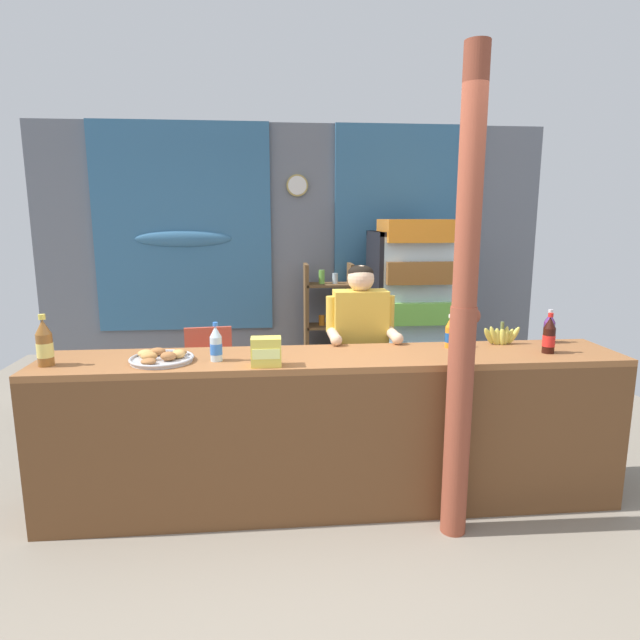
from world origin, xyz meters
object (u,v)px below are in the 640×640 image
at_px(bottle_shelf_rack, 328,331).
at_px(banana_bunch, 501,336).
at_px(soda_bottle_cola, 549,336).
at_px(snack_box_instant_noodle, 266,352).
at_px(soda_bottle_iced_tea, 44,344).
at_px(pastry_tray, 161,358).
at_px(stall_counter, 337,420).
at_px(soda_bottle_grape_soda, 549,329).
at_px(shopkeeper, 360,342).
at_px(soda_bottle_water, 216,345).
at_px(timber_post, 464,317).
at_px(drink_fridge, 410,307).
at_px(soda_bottle_orange_soda, 450,334).
at_px(plastic_lawn_chair, 209,370).

relative_size(bottle_shelf_rack, banana_bunch, 5.01).
bearing_deg(soda_bottle_cola, snack_box_instant_noodle, -175.72).
distance_m(bottle_shelf_rack, snack_box_instant_noodle, 2.31).
height_order(soda_bottle_iced_tea, soda_bottle_cola, soda_bottle_iced_tea).
relative_size(pastry_tray, banana_bunch, 1.36).
bearing_deg(stall_counter, soda_bottle_grape_soda, 12.26).
bearing_deg(soda_bottle_iced_tea, bottle_shelf_rack, 47.95).
height_order(stall_counter, shopkeeper, shopkeeper).
height_order(soda_bottle_water, soda_bottle_cola, soda_bottle_cola).
height_order(bottle_shelf_rack, soda_bottle_water, bottle_shelf_rack).
xyz_separation_m(timber_post, drink_fridge, (0.26, 2.08, -0.30)).
distance_m(timber_post, bottle_shelf_rack, 2.52).
relative_size(drink_fridge, soda_bottle_iced_tea, 6.01).
xyz_separation_m(shopkeeper, banana_bunch, (0.90, -0.33, 0.10)).
relative_size(soda_bottle_cola, pastry_tray, 0.68).
height_order(soda_bottle_grape_soda, banana_bunch, soda_bottle_grape_soda).
bearing_deg(stall_counter, soda_bottle_orange_soda, 17.78).
distance_m(shopkeeper, banana_bunch, 0.97).
relative_size(soda_bottle_cola, banana_bunch, 0.93).
relative_size(plastic_lawn_chair, snack_box_instant_noodle, 4.96).
distance_m(plastic_lawn_chair, snack_box_instant_noodle, 1.82).
xyz_separation_m(stall_counter, soda_bottle_cola, (1.35, 0.05, 0.48)).
distance_m(timber_post, banana_bunch, 0.80).
xyz_separation_m(drink_fridge, pastry_tray, (-1.97, -1.72, 0.01)).
distance_m(snack_box_instant_noodle, pastry_tray, 0.64).
xyz_separation_m(plastic_lawn_chair, pastry_tray, (-0.10, -1.49, 0.52)).
distance_m(soda_bottle_orange_soda, pastry_tray, 1.83).
bearing_deg(soda_bottle_water, bottle_shelf_rack, 66.41).
distance_m(soda_bottle_iced_tea, banana_bunch, 2.86).
bearing_deg(snack_box_instant_noodle, shopkeeper, 46.89).
xyz_separation_m(stall_counter, soda_bottle_water, (-0.72, 0.06, 0.48)).
relative_size(soda_bottle_grape_soda, pastry_tray, 0.61).
bearing_deg(bottle_shelf_rack, soda_bottle_iced_tea, -132.05).
xyz_separation_m(shopkeeper, soda_bottle_grape_soda, (1.25, -0.31, 0.14)).
bearing_deg(shopkeeper, soda_bottle_water, -149.18).
xyz_separation_m(soda_bottle_iced_tea, pastry_tray, (0.65, 0.03, -0.10)).
height_order(soda_bottle_orange_soda, banana_bunch, soda_bottle_orange_soda).
bearing_deg(drink_fridge, snack_box_instant_noodle, -125.65).
relative_size(stall_counter, snack_box_instant_noodle, 20.81).
relative_size(soda_bottle_orange_soda, pastry_tray, 0.59).
bearing_deg(bottle_shelf_rack, snack_box_instant_noodle, -105.32).
distance_m(soda_bottle_water, soda_bottle_cola, 2.07).
bearing_deg(plastic_lawn_chair, stall_counter, -58.91).
relative_size(stall_counter, timber_post, 1.34).
bearing_deg(bottle_shelf_rack, shopkeeper, -87.34).
bearing_deg(drink_fridge, pastry_tray, -138.79).
bearing_deg(plastic_lawn_chair, drink_fridge, 6.96).
relative_size(soda_bottle_orange_soda, soda_bottle_grape_soda, 0.97).
relative_size(soda_bottle_grape_soda, banana_bunch, 0.83).
distance_m(soda_bottle_grape_soda, banana_bunch, 0.35).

